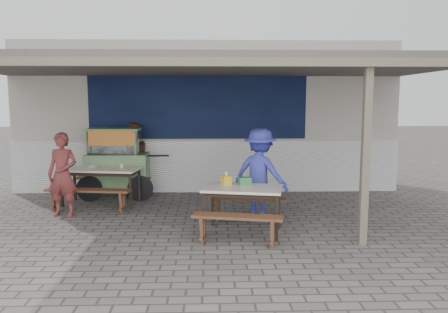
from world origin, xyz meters
name	(u,v)px	position (x,y,z in m)	size (l,w,h in m)	color
ground	(205,228)	(0.00, 0.00, 0.00)	(60.00, 60.00, 0.00)	slate
back_wall	(207,118)	(0.00, 3.58, 1.72)	(9.00, 1.28, 3.50)	beige
warung_roof	(206,68)	(0.02, 0.90, 2.71)	(9.00, 4.21, 2.81)	#554D49
table_left	(101,172)	(-2.16, 1.76, 0.67)	(1.63, 0.92, 0.75)	silver
bench_left_street	(88,195)	(-2.25, 1.11, 0.34)	(1.67, 0.51, 0.45)	brown
bench_left_wall	(113,182)	(-2.07, 2.42, 0.34)	(1.67, 0.51, 0.45)	brown
table_right	(243,192)	(0.61, -0.28, 0.67)	(1.37, 1.00, 0.75)	silver
bench_right_street	(237,223)	(0.48, -0.89, 0.33)	(1.37, 0.55, 0.45)	brown
bench_right_wall	(247,204)	(0.73, 0.32, 0.33)	(1.37, 0.55, 0.45)	brown
vendor_cart	(117,160)	(-1.97, 2.39, 0.83)	(1.93, 0.75, 1.53)	#769E69
patron_street_side	(63,174)	(-2.64, 0.88, 0.78)	(0.57, 0.37, 1.55)	brown
patron_wall_side	(133,159)	(-1.67, 2.72, 0.81)	(0.79, 0.62, 1.63)	brown
patron_right_table	(260,174)	(0.99, 0.62, 0.82)	(1.06, 0.61, 1.64)	#3B3FB0
tissue_box	(226,180)	(0.35, -0.04, 0.82)	(0.14, 0.14, 0.14)	gold
donation_box	(245,181)	(0.65, -0.10, 0.81)	(0.19, 0.13, 0.13)	#357743
condiment_jar	(122,166)	(-1.74, 1.82, 0.80)	(0.08, 0.08, 0.09)	silver
condiment_bowl	(93,166)	(-2.35, 1.88, 0.77)	(0.20, 0.20, 0.05)	silver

